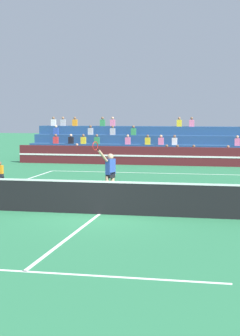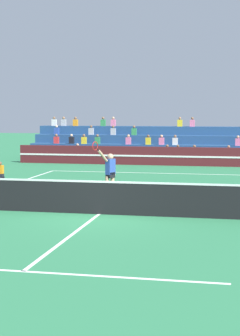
% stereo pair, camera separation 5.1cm
% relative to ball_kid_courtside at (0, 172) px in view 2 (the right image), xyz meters
% --- Properties ---
extents(ground_plane, '(120.00, 120.00, 0.00)m').
position_rel_ball_kid_courtside_xyz_m(ground_plane, '(6.72, -7.79, -0.33)').
color(ground_plane, '#2D7A4C').
extents(court_lines, '(11.10, 23.90, 0.01)m').
position_rel_ball_kid_courtside_xyz_m(court_lines, '(6.72, -7.79, -0.33)').
color(court_lines, white).
rests_on(court_lines, ground).
extents(tennis_net, '(12.00, 0.10, 1.10)m').
position_rel_ball_kid_courtside_xyz_m(tennis_net, '(6.72, -7.79, 0.21)').
color(tennis_net, slate).
rests_on(tennis_net, ground).
extents(sponsor_banner_wall, '(18.00, 0.26, 1.10)m').
position_rel_ball_kid_courtside_xyz_m(sponsor_banner_wall, '(6.72, 8.36, 0.22)').
color(sponsor_banner_wall, '#51191E').
rests_on(sponsor_banner_wall, ground).
extents(bleacher_stand, '(18.09, 3.80, 2.83)m').
position_rel_ball_kid_courtside_xyz_m(bleacher_stand, '(6.72, 11.52, 0.51)').
color(bleacher_stand, navy).
rests_on(bleacher_stand, ground).
extents(ball_kid_courtside, '(0.30, 0.36, 0.84)m').
position_rel_ball_kid_courtside_xyz_m(ball_kid_courtside, '(0.00, 0.00, 0.00)').
color(ball_kid_courtside, black).
rests_on(ball_kid_courtside, ground).
extents(tennis_player, '(0.69, 1.29, 2.25)m').
position_rel_ball_kid_courtside_xyz_m(tennis_player, '(6.48, -5.19, 0.65)').
color(tennis_player, tan).
rests_on(tennis_player, ground).
extents(tennis_ball, '(0.07, 0.07, 0.07)m').
position_rel_ball_kid_courtside_xyz_m(tennis_ball, '(10.82, -6.50, -0.30)').
color(tennis_ball, '#C6DB33').
rests_on(tennis_ball, ground).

